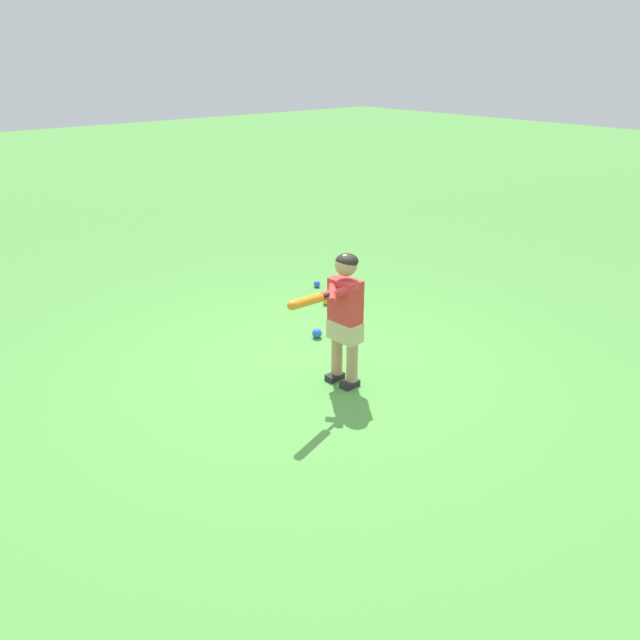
{
  "coord_description": "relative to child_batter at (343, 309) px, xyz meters",
  "views": [
    {
      "loc": [
        -2.98,
        -3.62,
        2.46
      ],
      "look_at": [
        0.08,
        -0.04,
        0.45
      ],
      "focal_mm": 35.25,
      "sensor_mm": 36.0,
      "label": 1
    }
  ],
  "objects": [
    {
      "name": "child_batter",
      "position": [
        0.0,
        0.0,
        0.0
      ],
      "size": [
        0.76,
        0.33,
        1.08
      ],
      "color": "#232328",
      "rests_on": "ground"
    },
    {
      "name": "ground_plane",
      "position": [
        -0.05,
        0.35,
        -0.65
      ],
      "size": [
        40.0,
        40.0,
        0.0
      ],
      "primitive_type": "plane",
      "color": "#519942"
    },
    {
      "name": "play_ball_far_left",
      "position": [
        1.04,
        1.38,
        -0.61
      ],
      "size": [
        0.08,
        0.08,
        0.08
      ],
      "primitive_type": "sphere",
      "color": "orange",
      "rests_on": "ground"
    },
    {
      "name": "play_ball_far_right",
      "position": [
        1.31,
        1.86,
        -0.61
      ],
      "size": [
        0.08,
        0.08,
        0.08
      ],
      "primitive_type": "sphere",
      "color": "blue",
      "rests_on": "ground"
    },
    {
      "name": "play_ball_near_batter",
      "position": [
        0.42,
        0.8,
        -0.6
      ],
      "size": [
        0.09,
        0.09,
        0.09
      ],
      "primitive_type": "sphere",
      "color": "blue",
      "rests_on": "ground"
    }
  ]
}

